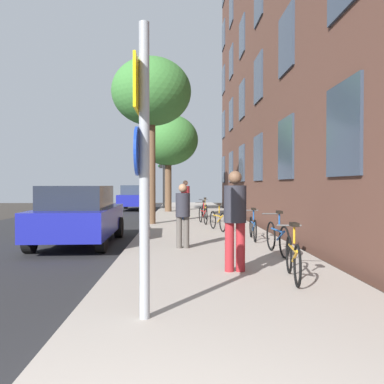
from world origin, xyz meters
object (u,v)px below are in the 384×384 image
Objects in this scene: pedestrian_2 at (185,197)px; bicycle_1 at (277,237)px; bicycle_2 at (253,227)px; car_0 at (79,214)px; traffic_light at (162,172)px; bicycle_4 at (203,214)px; sign_post at (142,155)px; car_1 at (135,197)px; pedestrian_1 at (183,211)px; bicycle_5 at (205,210)px; pedestrian_0 at (235,214)px; tree_far at (168,141)px; tree_near at (151,93)px; bicycle_0 at (293,257)px; bicycle_3 at (218,220)px.

bicycle_1 is at bearing -78.46° from pedestrian_2.
car_0 is at bearing -179.51° from bicycle_2.
traffic_light is 2.12× the size of bicycle_4.
traffic_light is at bearing 91.75° from sign_post.
traffic_light reaches higher than car_1.
pedestrian_1 is 0.36× the size of car_1.
bicycle_2 is at bearing -82.95° from bicycle_5.
pedestrian_0 is (-0.19, -11.33, 0.65)m from bicycle_5.
sign_post is 18.96m from tree_far.
bicycle_2 is at bearing -78.38° from traffic_light.
tree_near is 3.86× the size of bicycle_1.
tree_near is (0.02, -10.56, 2.77)m from traffic_light.
bicycle_4 reaches higher than bicycle_2.
bicycle_4 is at bearing 52.67° from car_0.
bicycle_2 is (-0.10, 2.40, -0.03)m from bicycle_1.
pedestrian_2 is at bearing -80.82° from traffic_light.
bicycle_1 is 2.35m from pedestrian_1.
bicycle_2 is 0.93× the size of pedestrian_0.
tree_near is 1.17× the size of tree_far.
car_1 is (-4.71, 20.25, 0.36)m from bicycle_0.
bicycle_1 is 0.39× the size of car_1.
bicycle_0 is at bearing -85.81° from bicycle_3.
pedestrian_0 is (2.07, -8.95, -4.14)m from tree_near.
bicycle_5 is (2.27, -8.18, -2.01)m from traffic_light.
car_1 is (-3.16, 8.63, -0.27)m from pedestrian_2.
traffic_light is at bearing 100.51° from bicycle_3.
bicycle_4 is at bearing -79.02° from traffic_light.
car_0 reaches higher than bicycle_2.
pedestrian_0 is 10.97m from pedestrian_2.
pedestrian_2 reaches higher than car_0.
bicycle_5 reaches higher than bicycle_2.
tree_far reaches higher than pedestrian_2.
bicycle_1 is at bearing 55.73° from pedestrian_0.
bicycle_1 is 1.03× the size of bicycle_4.
pedestrian_0 is (1.61, -16.33, -3.07)m from tree_far.
tree_far is 3.36× the size of bicycle_2.
car_0 is at bearing -89.51° from car_1.
sign_post is 5.18m from bicycle_1.
tree_near reaches higher than bicycle_3.
traffic_light is at bearing 100.41° from bicycle_1.
pedestrian_1 is (-2.08, 0.96, 0.51)m from bicycle_1.
pedestrian_2 is at bearing 66.21° from car_0.
tree_far is at bearing 101.14° from bicycle_3.
tree_near is 7.50m from bicycle_2.
bicycle_0 is 3.82m from pedestrian_1.
bicycle_5 is 11.35m from pedestrian_0.
tree_far is 10.66m from bicycle_3.
car_1 is at bearing 99.57° from tree_near.
pedestrian_2 is (1.37, 2.00, -4.17)m from tree_near.
car_1 is at bearing 116.13° from bicycle_5.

